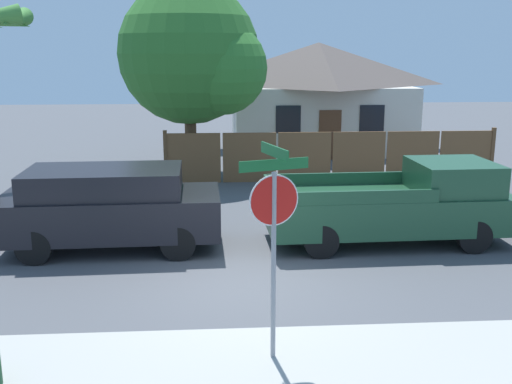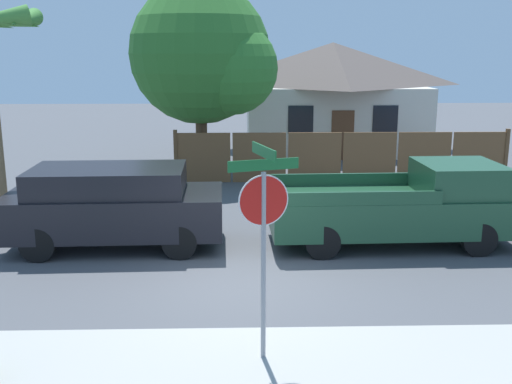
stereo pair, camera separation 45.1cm
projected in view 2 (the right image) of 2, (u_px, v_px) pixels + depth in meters
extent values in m
plane|color=#4C4F54|center=(243.00, 281.00, 11.45)|extent=(80.00, 80.00, 0.00)
cube|color=#A3A39E|center=(244.00, 382.00, 7.94)|extent=(36.00, 3.20, 0.01)
cube|color=brown|center=(204.00, 158.00, 19.89)|extent=(1.77, 0.06, 1.66)
cube|color=brown|center=(259.00, 158.00, 19.94)|extent=(1.77, 0.06, 1.66)
cube|color=brown|center=(315.00, 157.00, 19.98)|extent=(1.77, 0.06, 1.66)
cube|color=brown|center=(369.00, 157.00, 20.03)|extent=(1.77, 0.06, 1.66)
cube|color=brown|center=(424.00, 157.00, 20.08)|extent=(1.77, 0.06, 1.66)
cube|color=brown|center=(479.00, 156.00, 20.13)|extent=(1.77, 0.06, 1.66)
cube|color=brown|center=(176.00, 156.00, 19.85)|extent=(0.12, 0.12, 1.76)
cube|color=brown|center=(506.00, 155.00, 20.15)|extent=(0.12, 0.12, 1.76)
cube|color=beige|center=(331.00, 117.00, 26.86)|extent=(7.51, 6.20, 2.83)
pyramid|color=#514742|center=(333.00, 64.00, 26.33)|extent=(8.11, 6.69, 1.83)
cube|color=black|center=(301.00, 120.00, 23.73)|extent=(1.00, 0.04, 1.10)
cube|color=black|center=(385.00, 119.00, 23.82)|extent=(1.00, 0.04, 1.10)
cube|color=brown|center=(343.00, 136.00, 23.92)|extent=(0.90, 0.04, 2.00)
cylinder|color=brown|center=(202.00, 141.00, 20.91)|extent=(0.40, 0.40, 2.43)
sphere|color=#2D6B28|center=(200.00, 53.00, 20.22)|extent=(4.76, 4.76, 4.76)
sphere|color=#31732C|center=(231.00, 68.00, 19.78)|extent=(3.09, 3.09, 3.09)
cone|color=#428438|center=(23.00, 21.00, 14.33)|extent=(0.44, 1.73, 0.70)
cone|color=#428438|center=(16.00, 22.00, 15.09)|extent=(1.72, 1.25, 0.70)
cube|color=black|center=(115.00, 212.00, 13.29)|extent=(4.80, 2.17, 0.90)
cube|color=black|center=(108.00, 180.00, 13.11)|extent=(3.37, 1.97, 0.56)
cube|color=black|center=(180.00, 179.00, 13.20)|extent=(0.11, 1.79, 0.47)
cylinder|color=black|center=(185.00, 219.00, 14.35)|extent=(0.74, 0.22, 0.74)
cylinder|color=black|center=(180.00, 242.00, 12.59)|extent=(0.74, 0.22, 0.74)
cylinder|color=black|center=(60.00, 221.00, 14.19)|extent=(0.74, 0.22, 0.74)
cylinder|color=black|center=(37.00, 245.00, 12.42)|extent=(0.74, 0.22, 0.74)
cube|color=#1E472D|center=(391.00, 212.00, 13.46)|extent=(5.50, 2.16, 0.82)
cube|color=#1E472D|center=(459.00, 178.00, 13.37)|extent=(1.79, 1.89, 0.69)
cube|color=#1E472D|center=(343.00, 179.00, 14.21)|extent=(3.42, 0.18, 0.29)
cube|color=#1E472D|center=(361.00, 199.00, 12.36)|extent=(3.42, 0.18, 0.29)
cube|color=#1E472D|center=(273.00, 189.00, 13.19)|extent=(0.14, 1.90, 0.29)
cylinder|color=black|center=(448.00, 217.00, 14.51)|extent=(0.74, 0.22, 0.74)
cylinder|color=black|center=(479.00, 239.00, 12.78)|extent=(0.74, 0.22, 0.74)
cylinder|color=black|center=(310.00, 219.00, 14.32)|extent=(0.74, 0.22, 0.74)
cylinder|color=black|center=(323.00, 242.00, 12.59)|extent=(0.74, 0.22, 0.74)
cylinder|color=gray|center=(263.00, 268.00, 8.30)|extent=(0.07, 0.07, 2.71)
cylinder|color=red|center=(264.00, 200.00, 8.08)|extent=(0.65, 0.22, 0.68)
cylinder|color=white|center=(264.00, 200.00, 8.08)|extent=(0.69, 0.22, 0.72)
cube|color=#19602D|center=(264.00, 165.00, 7.97)|extent=(0.96, 0.32, 0.15)
cube|color=#19602D|center=(264.00, 152.00, 7.93)|extent=(0.29, 0.87, 0.15)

